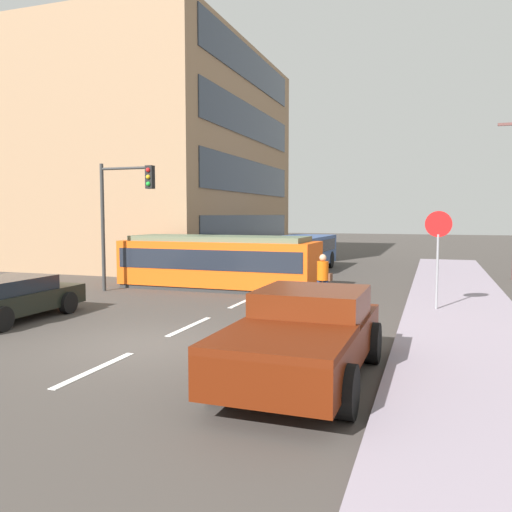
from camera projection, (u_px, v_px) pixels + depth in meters
name	position (u px, v px, depth m)	size (l,w,h in m)	color
ground_plane	(277.00, 286.00, 21.10)	(120.00, 120.00, 0.00)	#433D38
sidewalk_curb_right	(462.00, 312.00, 15.12)	(3.20, 36.00, 0.14)	gray
lane_stripe_0	(95.00, 369.00, 9.79)	(0.16, 2.40, 0.01)	silver
lane_stripe_1	(190.00, 326.00, 13.56)	(0.16, 2.40, 0.01)	silver
lane_stripe_2	(243.00, 302.00, 17.33)	(0.16, 2.40, 0.01)	silver
lane_stripe_3	(305.00, 274.00, 25.65)	(0.16, 2.40, 0.01)	silver
lane_stripe_4	(329.00, 263.00, 31.31)	(0.16, 2.40, 0.01)	silver
corner_building	(123.00, 160.00, 33.39)	(17.58, 16.86, 12.80)	#9A7857
streetcar_tram	(219.00, 261.00, 20.58)	(7.84, 2.62, 2.07)	#E95210
city_bus	(300.00, 251.00, 27.05)	(2.69, 6.03, 1.78)	#3A5283
pedestrian_crossing	(323.00, 277.00, 16.39)	(0.47, 0.36, 1.67)	navy
pickup_truck_parked	(305.00, 335.00, 9.15)	(2.32, 5.02, 1.55)	#551A08
parked_sedan_near	(10.00, 298.00, 14.34)	(2.06, 4.24, 1.19)	black
parked_sedan_mid	(192.00, 262.00, 25.35)	(2.07, 4.48, 1.19)	silver
parked_sedan_far	(234.00, 253.00, 30.87)	(1.93, 4.43, 1.19)	#AB1112
parked_sedan_furthest	(265.00, 246.00, 37.41)	(2.16, 4.22, 1.19)	beige
stop_sign	(438.00, 239.00, 15.16)	(0.76, 0.07, 2.88)	gray
traffic_light_mast	(122.00, 203.00, 19.36)	(2.28, 0.33, 4.82)	#333333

